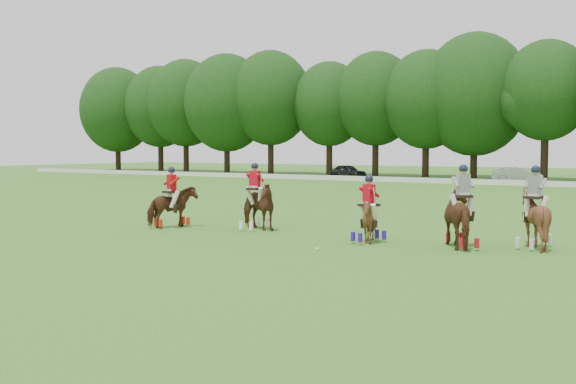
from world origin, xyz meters
The scene contains 11 objects.
ground centered at (0.00, 0.00, 0.00)m, with size 180.00×180.00×0.00m, color #316B1E.
tree_line centered at (0.26, 48.05, 8.23)m, with size 117.98×14.32×14.75m.
boundary_rail centered at (0.00, 38.00, 0.22)m, with size 120.00×0.10×0.44m, color white.
car_left centered at (-17.48, 42.50, 0.68)m, with size 1.61×3.99×1.36m, color black.
car_mid centered at (-1.20, 42.50, 0.68)m, with size 1.43×4.10×1.35m, color #95969A.
polo_red_a centered at (-4.57, 2.96, 0.80)m, with size 1.38×1.98×2.24m.
polo_red_b centered at (-1.63, 4.09, 0.87)m, with size 1.82×1.60×2.40m.
polo_red_c centered at (3.20, 3.33, 0.73)m, with size 1.48×1.56×2.09m.
polo_stripe_a centered at (5.93, 3.95, 0.90)m, with size 1.98×2.23×2.44m.
polo_stripe_b centered at (7.74, 4.94, 0.88)m, with size 1.67×1.81×2.41m.
polo_ball centered at (2.59, 1.20, 0.04)m, with size 0.09×0.09×0.09m, color white.
Camera 1 is at (11.60, -14.60, 2.89)m, focal length 40.00 mm.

